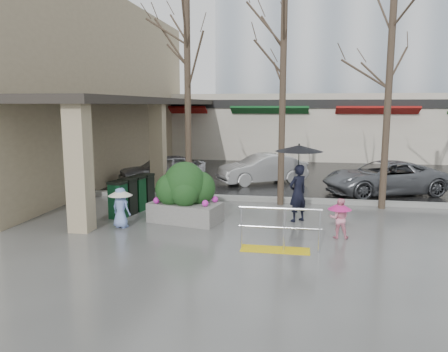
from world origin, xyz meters
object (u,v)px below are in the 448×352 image
(tree_west, at_px, (187,52))
(woman, at_px, (298,173))
(car_c, at_px, (383,178))
(car_a, at_px, (162,169))
(car_b, at_px, (262,169))
(child_blue, at_px, (121,204))
(child_pink, at_px, (339,215))
(tree_mideast, at_px, (391,55))
(tree_midwest, at_px, (284,45))
(handrail, at_px, (278,235))
(news_boxes, at_px, (133,195))
(planter, at_px, (185,193))

(tree_west, height_order, woman, tree_west)
(woman, height_order, car_c, woman)
(car_a, relative_size, car_b, 0.97)
(child_blue, xyz_separation_m, car_b, (3.23, 7.59, -0.04))
(child_pink, height_order, car_b, car_b)
(tree_mideast, xyz_separation_m, car_b, (-4.27, 3.98, -4.23))
(tree_midwest, relative_size, child_pink, 6.84)
(woman, bearing_deg, tree_mideast, 176.63)
(handrail, distance_m, car_a, 9.56)
(child_blue, distance_m, car_b, 8.25)
(news_boxes, bearing_deg, car_c, 39.51)
(car_a, bearing_deg, car_c, 55.98)
(planter, bearing_deg, woman, 10.71)
(child_blue, distance_m, car_a, 6.81)
(handrail, height_order, child_blue, child_blue)
(child_blue, relative_size, car_c, 0.25)
(tree_west, bearing_deg, car_b, 60.68)
(tree_west, xyz_separation_m, car_b, (2.23, 3.98, -4.45))
(car_a, distance_m, car_b, 4.29)
(woman, height_order, child_pink, woman)
(tree_west, relative_size, planter, 3.12)
(tree_west, distance_m, child_pink, 7.50)
(handrail, distance_m, car_b, 8.85)
(handrail, bearing_deg, car_a, 123.93)
(tree_mideast, height_order, woman, tree_mideast)
(woman, xyz_separation_m, car_b, (-1.55, 6.09, -0.79))
(tree_mideast, height_order, child_blue, tree_mideast)
(news_boxes, relative_size, car_a, 0.55)
(planter, relative_size, car_a, 0.59)
(news_boxes, bearing_deg, woman, 9.61)
(child_pink, relative_size, child_blue, 0.91)
(car_b, xyz_separation_m, car_c, (4.72, -1.54, 0.00))
(woman, height_order, planter, woman)
(tree_west, height_order, child_pink, tree_west)
(tree_midwest, relative_size, tree_mideast, 1.08)
(tree_west, height_order, tree_midwest, tree_midwest)
(woman, relative_size, planter, 1.04)
(tree_midwest, bearing_deg, child_pink, -65.31)
(child_pink, xyz_separation_m, car_b, (-2.60, 7.54, 0.04))
(tree_west, relative_size, child_pink, 6.65)
(car_b, bearing_deg, car_c, 40.70)
(child_pink, distance_m, car_b, 7.97)
(child_pink, xyz_separation_m, car_a, (-6.81, 6.69, 0.04))
(tree_midwest, xyz_separation_m, car_b, (-0.97, 3.98, -4.60))
(car_c, bearing_deg, tree_west, -90.39)
(handrail, bearing_deg, car_b, 97.32)
(tree_mideast, height_order, news_boxes, tree_mideast)
(tree_midwest, height_order, car_b, tree_midwest)
(woman, xyz_separation_m, child_blue, (-4.78, -1.50, -0.75))
(tree_mideast, relative_size, woman, 2.87)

